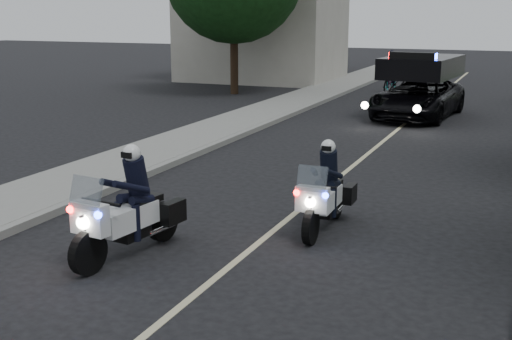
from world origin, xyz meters
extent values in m
plane|color=black|center=(0.00, 0.00, 0.00)|extent=(120.00, 120.00, 0.00)
cube|color=gray|center=(-4.10, 10.00, 0.07)|extent=(0.20, 60.00, 0.15)
cube|color=gray|center=(-5.20, 10.00, 0.08)|extent=(2.00, 60.00, 0.16)
cube|color=#A8A396|center=(-10.00, 26.00, 3.50)|extent=(8.00, 6.00, 7.00)
cube|color=#BFB78C|center=(0.00, 10.00, 0.00)|extent=(0.12, 50.00, 0.01)
imported|color=black|center=(0.13, 15.89, 0.00)|extent=(2.89, 5.39, 2.52)
imported|color=black|center=(-2.29, 22.86, 0.00)|extent=(0.76, 1.86, 0.95)
imported|color=black|center=(-2.29, 22.86, 0.00)|extent=(0.64, 0.43, 1.76)
camera|label=1|loc=(3.97, -7.99, 3.71)|focal=46.58mm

